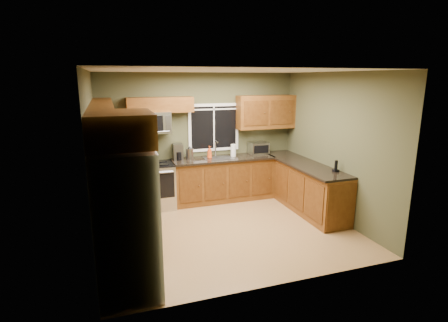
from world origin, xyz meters
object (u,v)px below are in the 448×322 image
soap_bottle_c (190,154)px  soap_bottle_a (210,152)px  coffee_maker (178,152)px  kettle (190,153)px  microwave (151,123)px  toaster_oven (259,148)px  range (155,186)px  refrigerator (126,222)px  cordless_phone (336,168)px  paper_towel_roll (233,150)px

soap_bottle_c → soap_bottle_a: bearing=-26.9°
coffee_maker → kettle: coffee_maker is taller
kettle → microwave: bearing=177.5°
toaster_oven → soap_bottle_a: size_ratio=1.56×
toaster_oven → kettle: (-1.58, -0.04, -0.00)m
range → refrigerator: bearing=-104.0°
refrigerator → kettle: size_ratio=6.52×
range → kettle: kettle is taller
microwave → cordless_phone: microwave is taller
paper_towel_roll → soap_bottle_a: paper_towel_roll is taller
range → cordless_phone: 3.52m
refrigerator → soap_bottle_a: bearing=56.5°
paper_towel_roll → cordless_phone: size_ratio=1.40×
range → soap_bottle_a: size_ratio=3.55×
range → microwave: microwave is taller
refrigerator → cordless_phone: 3.87m
kettle → soap_bottle_a: kettle is taller
toaster_oven → soap_bottle_c: (-1.54, 0.08, -0.05)m
kettle → soap_bottle_a: bearing=-8.4°
toaster_oven → cordless_phone: 1.98m
kettle → coffee_maker: bearing=164.3°
paper_towel_roll → microwave: bearing=177.6°
refrigerator → soap_bottle_c: refrigerator is taller
microwave → cordless_phone: bearing=-31.4°
coffee_maker → cordless_phone: 3.13m
microwave → soap_bottle_a: microwave is taller
microwave → coffee_maker: size_ratio=2.33×
soap_bottle_a → cordless_phone: 2.56m
coffee_maker → microwave: bearing=-176.5°
coffee_maker → toaster_oven: bearing=-0.7°
microwave → coffee_maker: (0.53, 0.03, -0.64)m
refrigerator → toaster_oven: bearing=43.9°
range → cordless_phone: bearing=-29.4°
microwave → soap_bottle_c: 1.08m
kettle → paper_towel_roll: size_ratio=0.95×
paper_towel_roll → range: bearing=-177.9°
soap_bottle_a → paper_towel_roll: bearing=2.2°
cordless_phone → refrigerator: bearing=-164.1°
paper_towel_roll → soap_bottle_c: size_ratio=1.93×
cordless_phone → paper_towel_roll: bearing=126.7°
range → soap_bottle_c: bearing=16.1°
microwave → kettle: bearing=-2.5°
toaster_oven → coffee_maker: 1.81m
soap_bottle_c → paper_towel_roll: bearing=-10.4°
toaster_oven → soap_bottle_c: size_ratio=2.75×
paper_towel_roll → kettle: bearing=177.6°
soap_bottle_c → cordless_phone: (2.23, -1.94, -0.01)m
coffee_maker → soap_bottle_a: bearing=-11.1°
microwave → toaster_oven: microwave is taller
toaster_oven → soap_bottle_a: (-1.17, -0.10, 0.01)m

